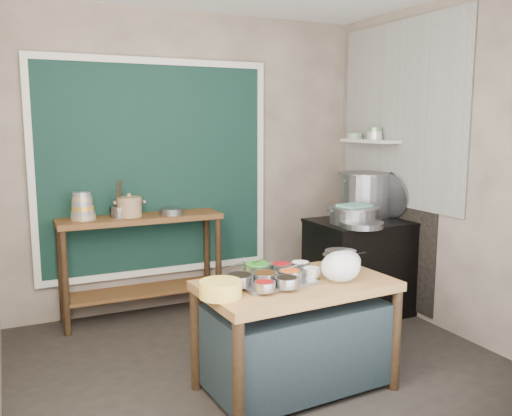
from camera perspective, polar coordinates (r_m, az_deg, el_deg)
name	(u,v)px	position (r m, az deg, el deg)	size (l,w,h in m)	color
floor	(256,361)	(4.26, 0.00, -15.83)	(3.50, 3.00, 0.02)	black
back_wall	(190,162)	(5.29, -6.99, 4.82)	(3.50, 0.02, 2.80)	gray
right_wall	(442,167)	(4.90, 19.04, 4.06)	(0.02, 3.00, 2.80)	gray
curtain_panel	(155,169)	(5.16, -10.54, 4.07)	(2.10, 0.02, 1.90)	black
curtain_frame	(156,169)	(5.15, -10.51, 4.06)	(2.22, 0.03, 2.02)	beige
tile_panel	(400,115)	(5.28, 14.89, 9.47)	(0.02, 1.70, 1.70)	#B2B2AA
soot_patch	(388,234)	(5.46, 13.77, -2.66)	(0.01, 1.30, 1.30)	black
wall_shelf	(370,141)	(5.45, 11.90, 6.92)	(0.22, 0.70, 0.03)	beige
prep_table	(296,336)	(3.71, 4.18, -13.28)	(1.25, 0.72, 0.75)	olive
back_counter	(142,267)	(5.08, -11.90, -6.09)	(1.45, 0.40, 0.95)	brown
stove_block	(361,268)	(5.22, 10.99, -6.22)	(0.90, 0.68, 0.85)	black
stove_top	(362,222)	(5.12, 11.14, -1.46)	(0.92, 0.69, 0.03)	black
condiment_tray	(273,281)	(3.55, 1.83, -7.71)	(0.50, 0.36, 0.02)	gray
condiment_bowls	(272,275)	(3.54, 1.74, -7.02)	(0.66, 0.49, 0.07)	gray
yellow_basin	(221,289)	(3.27, -3.75, -8.51)	(0.26, 0.26, 0.10)	gold
saucepan	(340,259)	(3.96, 8.81, -5.29)	(0.22, 0.22, 0.12)	gray
plastic_bag_a	(341,266)	(3.59, 8.91, -6.10)	(0.27, 0.23, 0.20)	white
plastic_bag_b	(346,262)	(3.80, 9.45, -5.62)	(0.22, 0.18, 0.16)	white
bowl_stack	(82,208)	(4.89, -17.81, 0.04)	(0.22, 0.22, 0.24)	tan
utensil_cup	(119,211)	(4.94, -14.22, -0.35)	(0.17, 0.17, 0.10)	gray
ceramic_crock	(129,208)	(4.94, -13.18, 0.00)	(0.23, 0.23, 0.16)	#947351
wide_bowl	(172,211)	(4.99, -8.86, -0.36)	(0.22, 0.22, 0.06)	gray
stock_pot	(365,194)	(5.36, 11.38, 1.44)	(0.54, 0.54, 0.42)	gray
pot_lid	(389,196)	(5.29, 13.78, 1.29)	(0.44, 0.44, 0.02)	gray
steamer	(354,215)	(4.95, 10.27, -0.73)	(0.47, 0.47, 0.15)	gray
green_cloth	(354,206)	(4.94, 10.30, 0.25)	(0.26, 0.20, 0.02)	#5EA392
shallow_pan	(362,225)	(4.78, 11.08, -1.72)	(0.37, 0.37, 0.05)	gray
shelf_bowl_stack	(375,134)	(5.39, 12.37, 7.63)	(0.15, 0.15, 0.12)	silver
shelf_bowl_green	(355,136)	(5.65, 10.37, 7.47)	(0.16, 0.16, 0.06)	gray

